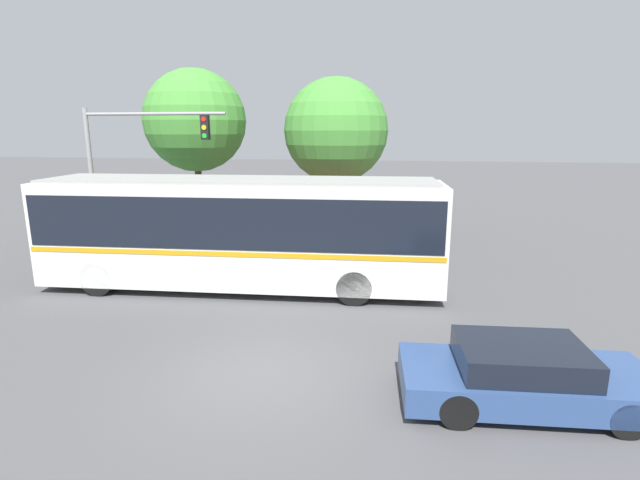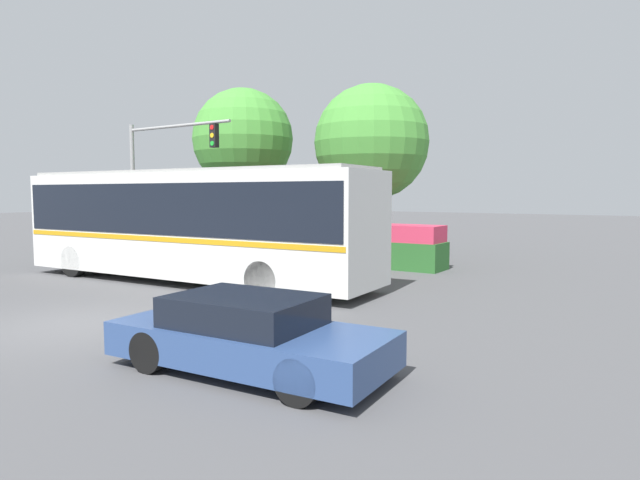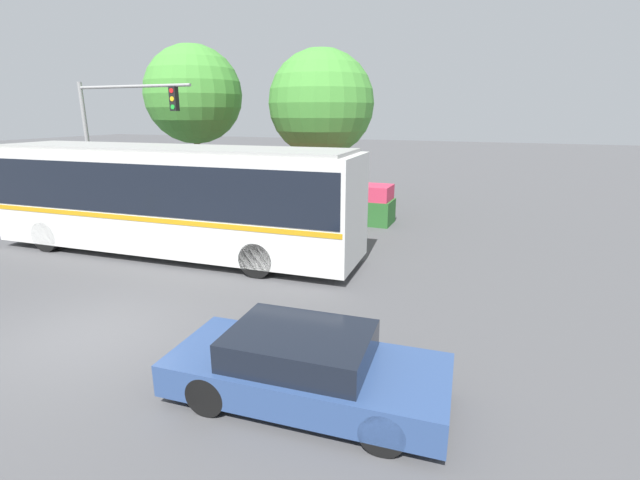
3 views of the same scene
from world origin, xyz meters
The scene contains 7 objects.
ground_plane centered at (0.00, 0.00, 0.00)m, with size 140.00×140.00×0.00m, color #4C4C4F.
city_bus centered at (-2.09, 5.13, 1.94)m, with size 12.25×3.25×3.41m.
sedan_foreground centered at (4.94, -0.36, 0.56)m, with size 4.46×2.09×1.16m.
traffic_light_pole centered at (-7.77, 8.72, 3.87)m, with size 5.75×0.24×5.65m.
flowering_hedge centered at (-0.52, 11.48, 0.78)m, with size 8.18×1.39×1.59m.
street_tree_left centered at (-6.72, 12.86, 5.23)m, with size 4.65×4.65×7.57m.
street_tree_centre centered at (-0.25, 13.35, 4.79)m, with size 4.68×4.68×7.14m.
Camera 2 is at (10.31, -6.54, 2.70)m, focal length 30.51 mm.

